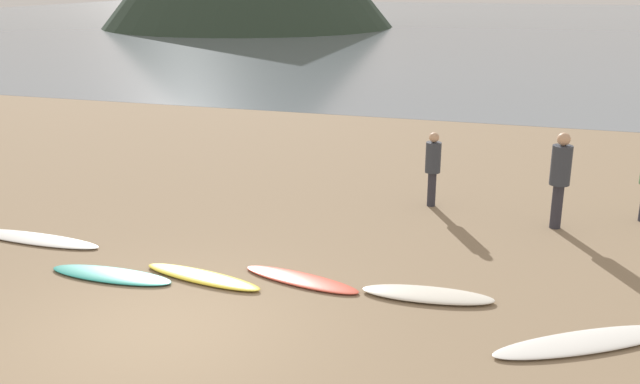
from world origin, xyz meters
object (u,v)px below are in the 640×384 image
object	(u,v)px
person_1	(433,163)
person_2	(560,173)
surfboard_0	(35,239)
surfboard_2	(202,277)
surfboard_4	(428,295)
surfboard_1	(111,275)
surfboard_5	(586,342)
surfboard_3	(301,279)

from	to	relation	value
person_1	person_2	size ratio (longest dim) A/B	0.84
surfboard_0	person_1	xyz separation A→B (m)	(6.48, 4.09, 0.88)
surfboard_0	person_2	distance (m)	9.62
surfboard_2	person_1	world-z (taller)	person_1
surfboard_2	person_2	xyz separation A→B (m)	(5.29, 4.10, 1.04)
surfboard_4	surfboard_1	bearing A→B (deg)	-176.16
surfboard_5	surfboard_1	bearing A→B (deg)	146.96
surfboard_4	person_2	bearing A→B (deg)	59.11
surfboard_3	person_2	xyz separation A→B (m)	(3.79, 3.72, 1.04)
surfboard_4	person_2	distance (m)	4.26
surfboard_1	person_2	size ratio (longest dim) A/B	1.16
surfboard_3	person_1	bearing A→B (deg)	84.88
person_2	surfboard_2	bearing A→B (deg)	177.04
surfboard_0	surfboard_3	xyz separation A→B (m)	(5.12, -0.25, 0.00)
surfboard_4	person_1	world-z (taller)	person_1
surfboard_5	person_1	bearing A→B (deg)	85.82
person_1	surfboard_1	bearing A→B (deg)	-31.40
surfboard_5	person_2	world-z (taller)	person_2
surfboard_4	person_2	xyz separation A→B (m)	(1.82, 3.71, 1.03)
surfboard_2	person_1	size ratio (longest dim) A/B	1.38
surfboard_3	surfboard_4	bearing A→B (deg)	12.55
surfboard_5	surfboard_2	bearing A→B (deg)	143.40
surfboard_2	surfboard_5	world-z (taller)	surfboard_2
surfboard_2	surfboard_4	world-z (taller)	surfboard_4
surfboard_5	person_2	size ratio (longest dim) A/B	1.47
surfboard_3	person_1	world-z (taller)	person_1
surfboard_0	surfboard_4	bearing A→B (deg)	-0.09
surfboard_5	person_2	bearing A→B (deg)	61.71
person_1	person_2	world-z (taller)	person_2
surfboard_2	person_2	world-z (taller)	person_2
surfboard_4	person_2	size ratio (longest dim) A/B	1.06
surfboard_4	surfboard_2	bearing A→B (deg)	-178.30
surfboard_1	person_2	distance (m)	8.11
surfboard_2	surfboard_5	size ratio (longest dim) A/B	0.79
surfboard_3	person_2	bearing A→B (deg)	56.71
surfboard_3	person_1	distance (m)	4.63
surfboard_0	person_1	size ratio (longest dim) A/B	1.74
person_1	surfboard_4	bearing A→B (deg)	16.76
surfboard_3	surfboard_4	world-z (taller)	surfboard_4
surfboard_0	surfboard_1	bearing A→B (deg)	-22.11
surfboard_2	person_1	xyz separation A→B (m)	(2.86, 4.73, 0.87)
surfboard_2	surfboard_4	xyz separation A→B (m)	(3.47, 0.39, 0.01)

